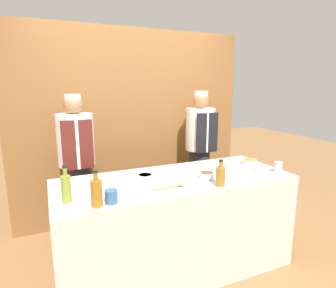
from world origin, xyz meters
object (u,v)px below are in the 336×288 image
object	(u,v)px
sauce_bowl_orange	(249,162)
bottle_oil	(66,188)
sauce_bowl_red	(145,177)
bottle_amber	(97,193)
cutting_board	(222,167)
chef_right	(200,151)
wooden_spoon	(174,186)
sauce_bowl_purple	(260,168)
bottle_vinegar	(221,176)
cup_steel	(278,167)
sauce_bowl_brown	(207,175)
sauce_bowl_white	(119,180)
chef_left	(77,165)
cup_blue	(111,197)

from	to	relation	value
sauce_bowl_orange	bottle_oil	bearing A→B (deg)	-171.70
sauce_bowl_red	bottle_amber	distance (m)	0.62
cutting_board	chef_right	size ratio (longest dim) A/B	0.20
sauce_bowl_red	wooden_spoon	bearing A→B (deg)	-59.66
bottle_amber	chef_right	distance (m)	1.93
cutting_board	chef_right	distance (m)	0.80
bottle_amber	bottle_oil	distance (m)	0.24
sauce_bowl_purple	sauce_bowl_red	bearing A→B (deg)	171.26
bottle_vinegar	cup_steel	bearing A→B (deg)	7.52
sauce_bowl_brown	sauce_bowl_white	size ratio (longest dim) A/B	0.94
sauce_bowl_red	chef_left	bearing A→B (deg)	120.67
bottle_amber	cup_steel	bearing A→B (deg)	3.07
sauce_bowl_orange	sauce_bowl_red	distance (m)	1.18
sauce_bowl_orange	cup_steel	size ratio (longest dim) A/B	1.55
sauce_bowl_brown	cup_blue	bearing A→B (deg)	-168.23
sauce_bowl_white	sauce_bowl_purple	bearing A→B (deg)	-7.22
sauce_bowl_red	chef_left	distance (m)	0.95
sauce_bowl_purple	sauce_bowl_brown	xyz separation A→B (m)	(-0.61, -0.00, 0.01)
cup_steel	chef_left	bearing A→B (deg)	147.40
chef_left	bottle_amber	bearing A→B (deg)	-89.85
sauce_bowl_orange	wooden_spoon	distance (m)	1.07
sauce_bowl_red	cup_blue	distance (m)	0.53
sauce_bowl_white	bottle_vinegar	distance (m)	0.85
chef_right	sauce_bowl_brown	bearing A→B (deg)	-116.89
chef_left	chef_right	xyz separation A→B (m)	(1.51, 0.00, 0.01)
bottle_vinegar	chef_right	xyz separation A→B (m)	(0.50, 1.20, -0.10)
sauce_bowl_orange	cup_steel	xyz separation A→B (m)	(0.07, -0.33, 0.02)
bottle_amber	wooden_spoon	distance (m)	0.65
sauce_bowl_red	cup_steel	world-z (taller)	cup_steel
bottle_amber	bottle_vinegar	distance (m)	1.01
sauce_bowl_orange	chef_right	world-z (taller)	chef_right
sauce_bowl_red	chef_right	size ratio (longest dim) A/B	0.08
sauce_bowl_red	wooden_spoon	world-z (taller)	sauce_bowl_red
sauce_bowl_brown	cutting_board	xyz separation A→B (m)	(0.32, 0.22, -0.02)
sauce_bowl_orange	sauce_bowl_white	size ratio (longest dim) A/B	0.98
sauce_bowl_brown	chef_right	world-z (taller)	chef_right
sauce_bowl_orange	cup_steel	distance (m)	0.34
sauce_bowl_brown	cutting_board	size ratio (longest dim) A/B	0.44
sauce_bowl_brown	chef_left	bearing A→B (deg)	135.28
sauce_bowl_red	bottle_oil	size ratio (longest dim) A/B	0.50
cup_steel	wooden_spoon	xyz separation A→B (m)	(-1.09, 0.02, -0.04)
bottle_amber	chef_left	size ratio (longest dim) A/B	0.16
sauce_bowl_brown	bottle_amber	xyz separation A→B (m)	(-1.00, -0.20, 0.07)
cutting_board	bottle_vinegar	size ratio (longest dim) A/B	1.49
sauce_bowl_brown	cutting_board	bearing A→B (deg)	34.98
sauce_bowl_purple	chef_left	distance (m)	1.90
sauce_bowl_purple	wooden_spoon	xyz separation A→B (m)	(-0.97, -0.09, -0.01)
sauce_bowl_orange	cup_blue	xyz separation A→B (m)	(-1.56, -0.41, 0.02)
sauce_bowl_orange	bottle_amber	bearing A→B (deg)	-165.58
cup_steel	bottle_amber	bearing A→B (deg)	-176.93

